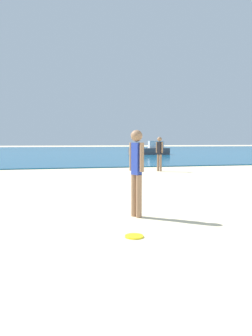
% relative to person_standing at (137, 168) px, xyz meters
% --- Properties ---
extents(water, '(160.00, 60.00, 0.06)m').
position_rel_person_standing_xyz_m(water, '(0.62, 41.25, -0.91)').
color(water, '#14567F').
rests_on(water, ground).
extents(person_standing, '(0.22, 0.35, 1.65)m').
position_rel_person_standing_xyz_m(person_standing, '(0.00, 0.00, 0.00)').
color(person_standing, '#936B4C').
rests_on(person_standing, ground).
extents(frisbee, '(0.28, 0.28, 0.03)m').
position_rel_person_standing_xyz_m(frisbee, '(-0.37, -1.27, -0.92)').
color(frisbee, yellow).
rests_on(frisbee, ground).
extents(person_distant, '(0.27, 0.30, 1.63)m').
position_rel_person_standing_xyz_m(person_distant, '(3.49, 8.86, -0.01)').
color(person_distant, '#936B4C').
rests_on(person_distant, ground).
extents(boat_near, '(4.16, 1.65, 1.38)m').
position_rel_person_standing_xyz_m(boat_near, '(8.40, 25.97, -0.40)').
color(boat_near, '#4C4C51').
rests_on(boat_near, water).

